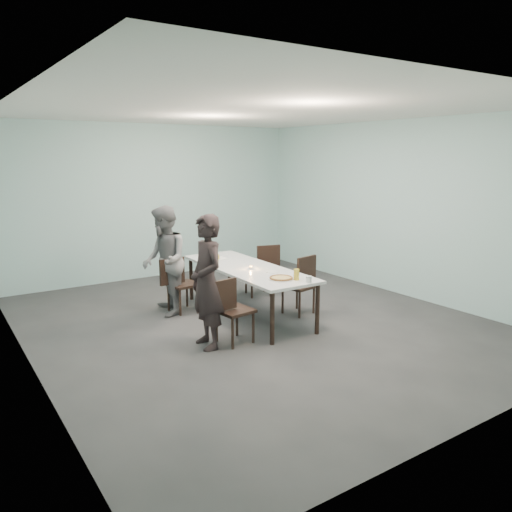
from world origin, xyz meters
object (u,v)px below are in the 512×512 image
chair_near_left (230,306)px  side_plate (272,272)px  chair_near_right (302,281)px  chair_far_right (263,266)px  water_tumbler (309,279)px  tealight (251,268)px  diner_far (164,261)px  beer_glass (296,275)px  amber_tumbler (217,257)px  table (247,271)px  chair_far_left (179,281)px  pizza (281,278)px  diner_near (207,282)px

chair_near_left → side_plate: (0.95, 0.40, 0.25)m
chair_near_right → side_plate: chair_near_right is taller
chair_far_right → water_tumbler: bearing=87.2°
chair_near_right → tealight: chair_near_right is taller
diner_far → water_tumbler: size_ratio=18.52×
beer_glass → tealight: 0.90m
amber_tumbler → water_tumbler: bearing=-82.6°
table → chair_near_right: bearing=-24.7°
tealight → chair_far_right: bearing=47.7°
chair_far_left → diner_far: size_ratio=0.52×
table → tealight: bearing=-104.1°
chair_near_right → amber_tumbler: (-0.87, 1.10, 0.29)m
chair_near_left → amber_tumbler: chair_near_left is taller
chair_far_left → chair_near_right: 1.90m
chair_near_left → beer_glass: bearing=-16.2°
diner_far → water_tumbler: bearing=45.7°
beer_glass → amber_tumbler: (-0.22, 1.78, -0.03)m
amber_tumbler → pizza: bearing=-87.9°
chair_far_right → beer_glass: (-0.72, -1.85, 0.32)m
chair_far_left → water_tumbler: size_ratio=9.67×
chair_far_right → beer_glass: size_ratio=5.80×
chair_far_right → table: bearing=59.7°
pizza → amber_tumbler: (-0.06, 1.64, 0.02)m
chair_far_right → beer_glass: beer_glass is taller
chair_near_left → side_plate: size_ratio=4.83×
diner_far → amber_tumbler: diner_far is taller
chair_far_left → amber_tumbler: size_ratio=10.88×
table → water_tumbler: 1.26m
pizza → tealight: (0.00, 0.75, 0.00)m
table → chair_near_right: chair_near_right is taller
table → beer_glass: 1.05m
beer_glass → water_tumbler: bearing=-79.3°
amber_tumbler → diner_near: bearing=-123.5°
beer_glass → amber_tumbler: beer_glass is taller
pizza → tealight: 0.75m
chair_far_right → diner_far: diner_far is taller
beer_glass → tealight: bearing=100.1°
table → chair_far_right: size_ratio=3.02×
chair_far_right → side_plate: bearing=76.1°
chair_far_left → diner_near: diner_near is taller
chair_far_right → amber_tumbler: chair_far_right is taller
pizza → chair_near_right: bearing=34.0°
chair_near_right → chair_far_right: size_ratio=1.00×
chair_far_right → pizza: chair_far_right is taller
side_plate → tealight: size_ratio=3.21×
table → side_plate: bearing=-76.8°
chair_far_left → amber_tumbler: 0.77m
diner_far → side_plate: (1.13, -1.22, -0.08)m
chair_far_left → chair_far_right: same height
chair_near_right → tealight: bearing=-25.4°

